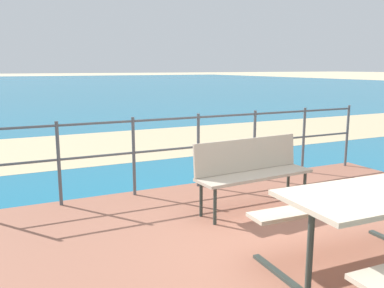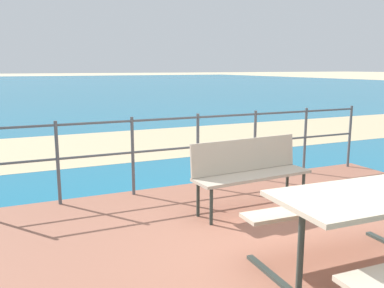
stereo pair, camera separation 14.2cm
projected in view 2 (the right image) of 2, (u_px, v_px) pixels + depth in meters
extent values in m
plane|color=beige|center=(305.00, 258.00, 3.92)|extent=(240.00, 240.00, 0.00)
cube|color=#935B47|center=(305.00, 255.00, 3.92)|extent=(6.40, 5.20, 0.06)
cube|color=#196B8E|center=(34.00, 86.00, 39.74)|extent=(90.00, 90.00, 0.01)
cube|color=tan|center=(126.00, 144.00, 9.71)|extent=(54.01, 4.01, 0.01)
cube|color=#BCAD93|center=(377.00, 195.00, 3.26)|extent=(1.71, 0.85, 0.04)
cube|color=#BCAD93|center=(324.00, 207.00, 3.87)|extent=(1.69, 0.32, 0.04)
cylinder|color=#2D3833|center=(300.00, 253.00, 3.06)|extent=(0.05, 0.05, 0.75)
cube|color=tan|center=(253.00, 176.00, 4.97)|extent=(1.55, 0.51, 0.04)
cube|color=tan|center=(245.00, 155.00, 5.09)|extent=(1.53, 0.18, 0.41)
cylinder|color=#2D3833|center=(211.00, 206.00, 4.56)|extent=(0.04, 0.04, 0.45)
cylinder|color=#2D3833|center=(198.00, 198.00, 4.82)|extent=(0.04, 0.04, 0.45)
cylinder|color=#2D3833|center=(303.00, 188.00, 5.21)|extent=(0.04, 0.04, 0.45)
cylinder|color=#2D3833|center=(287.00, 183.00, 5.46)|extent=(0.04, 0.04, 0.45)
cylinder|color=#4C5156|center=(58.00, 163.00, 5.20)|extent=(0.04, 0.04, 1.08)
cylinder|color=#4C5156|center=(133.00, 156.00, 5.60)|extent=(0.04, 0.04, 1.08)
cylinder|color=#4C5156|center=(198.00, 150.00, 5.99)|extent=(0.04, 0.04, 1.08)
cylinder|color=#4C5156|center=(255.00, 145.00, 6.39)|extent=(0.04, 0.04, 1.08)
cylinder|color=#4C5156|center=(305.00, 141.00, 6.79)|extent=(0.04, 0.04, 1.08)
cylinder|color=#4C5156|center=(350.00, 136.00, 7.19)|extent=(0.04, 0.04, 1.08)
cylinder|color=#4C5156|center=(198.00, 117.00, 5.90)|extent=(5.90, 0.03, 0.03)
cylinder|color=#4C5156|center=(198.00, 147.00, 5.98)|extent=(5.90, 0.03, 0.03)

